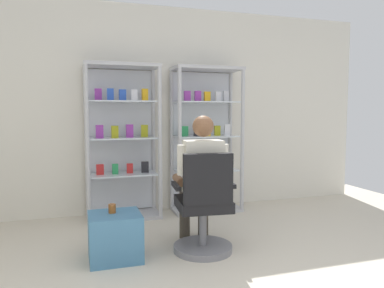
{
  "coord_description": "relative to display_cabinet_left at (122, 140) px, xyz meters",
  "views": [
    {
      "loc": [
        -1.11,
        -1.87,
        1.33
      ],
      "look_at": [
        0.01,
        1.65,
        1.0
      ],
      "focal_mm": 34.51,
      "sensor_mm": 36.0,
      "label": 1
    }
  ],
  "objects": [
    {
      "name": "office_chair",
      "position": [
        0.57,
        -1.47,
        -0.57
      ],
      "size": [
        0.59,
        0.56,
        0.96
      ],
      "color": "slate",
      "rests_on": "ground"
    },
    {
      "name": "display_cabinet_left",
      "position": [
        0.0,
        0.0,
        0.0
      ],
      "size": [
        0.9,
        0.45,
        1.9
      ],
      "color": "#B7B7BC",
      "rests_on": "ground"
    },
    {
      "name": "storage_crate",
      "position": [
        -0.24,
        -1.36,
        -0.76
      ],
      "size": [
        0.46,
        0.42,
        0.42
      ],
      "primitive_type": "cube",
      "color": "teal",
      "rests_on": "ground"
    },
    {
      "name": "back_wall",
      "position": [
        0.55,
        0.24,
        0.38
      ],
      "size": [
        6.0,
        0.1,
        2.7
      ],
      "primitive_type": "cube",
      "color": "silver",
      "rests_on": "ground"
    },
    {
      "name": "display_cabinet_right",
      "position": [
        1.1,
        0.0,
        -0.0
      ],
      "size": [
        0.9,
        0.45,
        1.9
      ],
      "color": "#B7B7BC",
      "rests_on": "ground"
    },
    {
      "name": "tea_glass",
      "position": [
        -0.26,
        -1.32,
        -0.51
      ],
      "size": [
        0.07,
        0.07,
        0.08
      ],
      "primitive_type": "cylinder",
      "color": "brown",
      "rests_on": "storage_crate"
    },
    {
      "name": "seated_shopkeeper",
      "position": [
        0.59,
        -1.31,
        -0.25
      ],
      "size": [
        0.52,
        0.59,
        1.29
      ],
      "color": "#3F382D",
      "rests_on": "ground"
    }
  ]
}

